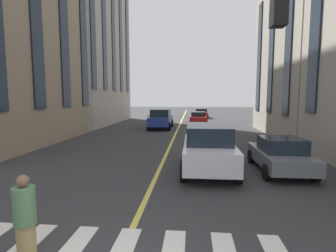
# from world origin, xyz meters

# --- Properties ---
(lane_centre_line) EXTENTS (80.00, 0.16, 0.01)m
(lane_centre_line) POSITION_xyz_m (20.00, 0.00, 0.00)
(lane_centre_line) COLOR #D8C64C
(lane_centre_line) RESTS_ON ground_plane
(car_blue_trailing) EXTENTS (4.70, 2.14, 1.88)m
(car_blue_trailing) POSITION_xyz_m (22.21, 1.66, 0.97)
(car_blue_trailing) COLOR navy
(car_blue_trailing) RESTS_ON ground_plane
(car_red_near) EXTENTS (4.40, 1.95, 1.37)m
(car_red_near) POSITION_xyz_m (36.02, -2.66, 0.70)
(car_red_near) COLOR #B21E1E
(car_red_near) RESTS_ON ground_plane
(car_white_mid) EXTENTS (4.40, 1.95, 1.37)m
(car_white_mid) POSITION_xyz_m (30.90, 3.14, 0.70)
(car_white_mid) COLOR silver
(car_white_mid) RESTS_ON ground_plane
(car_red_parked_a) EXTENTS (4.40, 1.95, 1.37)m
(car_red_parked_a) POSITION_xyz_m (27.21, -2.04, 0.70)
(car_red_parked_a) COLOR #B21E1E
(car_red_parked_a) RESTS_ON ground_plane
(car_white_far) EXTENTS (4.70, 2.14, 1.88)m
(car_white_far) POSITION_xyz_m (7.88, -2.01, 0.97)
(car_white_far) COLOR silver
(car_white_far) RESTS_ON ground_plane
(car_grey_parked_b) EXTENTS (3.90, 1.89, 1.40)m
(car_grey_parked_b) POSITION_xyz_m (8.03, -4.90, 0.70)
(car_grey_parked_b) COLOR slate
(car_grey_parked_b) RESTS_ON ground_plane
(pedestrian_near) EXTENTS (0.38, 0.38, 1.67)m
(pedestrian_near) POSITION_xyz_m (1.38, 1.55, 0.83)
(pedestrian_near) COLOR #997F4C
(pedestrian_near) RESTS_ON ground_plane
(building_left_far) EXTENTS (15.38, 8.38, 26.63)m
(building_left_far) POSITION_xyz_m (26.55, 11.63, 13.32)
(building_left_far) COLOR #A89E8E
(building_left_far) RESTS_ON ground_plane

